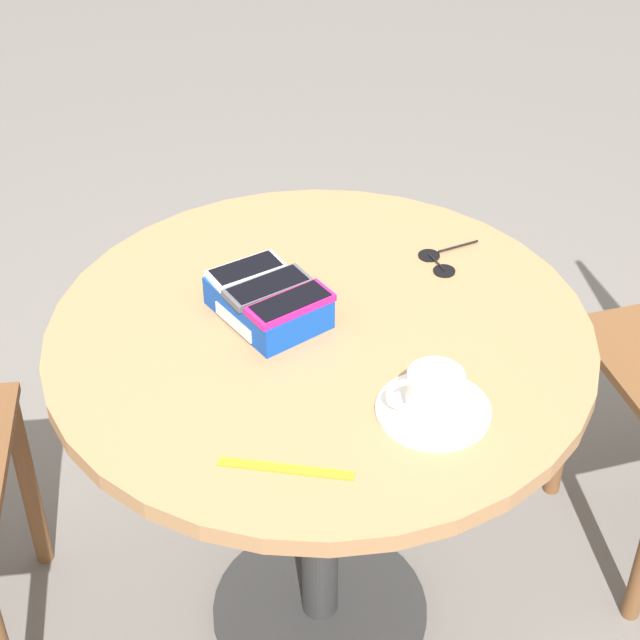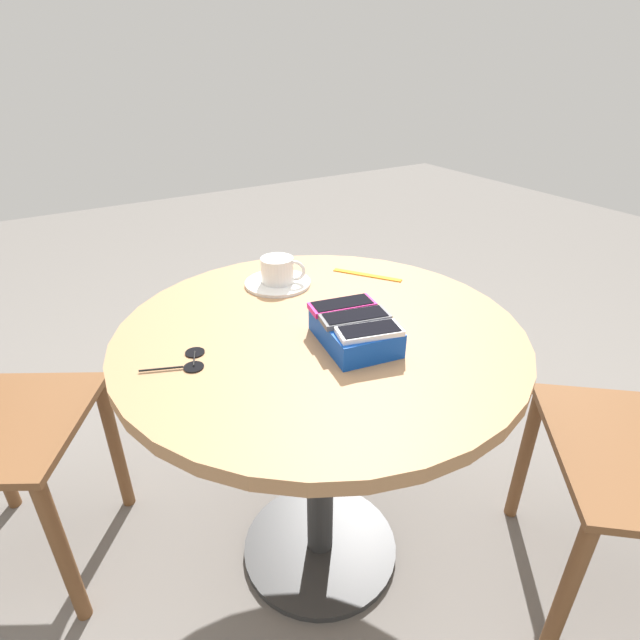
{
  "view_description": "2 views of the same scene",
  "coord_description": "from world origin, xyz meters",
  "px_view_note": "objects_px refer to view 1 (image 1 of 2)",
  "views": [
    {
      "loc": [
        0.92,
        -0.97,
        1.76
      ],
      "look_at": [
        0.0,
        0.0,
        0.74
      ],
      "focal_mm": 60.0,
      "sensor_mm": 36.0,
      "label": 1
    },
    {
      "loc": [
        -0.8,
        0.49,
        1.24
      ],
      "look_at": [
        0.0,
        0.0,
        0.74
      ],
      "focal_mm": 28.0,
      "sensor_mm": 36.0,
      "label": 2
    }
  ],
  "objects_px": {
    "saucer": "(433,410)",
    "coffee_cup": "(433,391)",
    "sunglasses": "(439,261)",
    "phone_box": "(268,303)",
    "phone_white": "(246,270)",
    "round_table": "(320,395)",
    "lanyard_strap": "(286,468)",
    "phone_gray": "(268,287)",
    "phone_magenta": "(290,304)"
  },
  "relations": [
    {
      "from": "phone_box",
      "to": "phone_gray",
      "type": "bearing_deg",
      "value": -12.27
    },
    {
      "from": "phone_white",
      "to": "lanyard_strap",
      "type": "xyz_separation_m",
      "value": [
        0.32,
        -0.23,
        -0.06
      ]
    },
    {
      "from": "phone_white",
      "to": "saucer",
      "type": "height_order",
      "value": "phone_white"
    },
    {
      "from": "saucer",
      "to": "lanyard_strap",
      "type": "relative_size",
      "value": 0.9
    },
    {
      "from": "round_table",
      "to": "saucer",
      "type": "distance_m",
      "value": 0.29
    },
    {
      "from": "phone_magenta",
      "to": "coffee_cup",
      "type": "bearing_deg",
      "value": 1.46
    },
    {
      "from": "phone_magenta",
      "to": "lanyard_strap",
      "type": "relative_size",
      "value": 0.78
    },
    {
      "from": "round_table",
      "to": "saucer",
      "type": "xyz_separation_m",
      "value": [
        0.25,
        -0.03,
        0.14
      ]
    },
    {
      "from": "saucer",
      "to": "phone_gray",
      "type": "bearing_deg",
      "value": -179.75
    },
    {
      "from": "phone_magenta",
      "to": "sunglasses",
      "type": "relative_size",
      "value": 1.11
    },
    {
      "from": "saucer",
      "to": "phone_box",
      "type": "bearing_deg",
      "value": -179.83
    },
    {
      "from": "phone_box",
      "to": "phone_magenta",
      "type": "distance_m",
      "value": 0.07
    },
    {
      "from": "phone_gray",
      "to": "coffee_cup",
      "type": "distance_m",
      "value": 0.34
    },
    {
      "from": "phone_box",
      "to": "sunglasses",
      "type": "xyz_separation_m",
      "value": [
        0.11,
        0.31,
        -0.02
      ]
    },
    {
      "from": "round_table",
      "to": "lanyard_strap",
      "type": "height_order",
      "value": "lanyard_strap"
    },
    {
      "from": "round_table",
      "to": "phone_white",
      "type": "xyz_separation_m",
      "value": [
        -0.15,
        -0.02,
        0.19
      ]
    },
    {
      "from": "lanyard_strap",
      "to": "phone_white",
      "type": "bearing_deg",
      "value": 143.98
    },
    {
      "from": "saucer",
      "to": "lanyard_strap",
      "type": "bearing_deg",
      "value": -108.04
    },
    {
      "from": "phone_box",
      "to": "phone_gray",
      "type": "height_order",
      "value": "phone_gray"
    },
    {
      "from": "round_table",
      "to": "phone_white",
      "type": "distance_m",
      "value": 0.24
    },
    {
      "from": "phone_gray",
      "to": "sunglasses",
      "type": "relative_size",
      "value": 1.12
    },
    {
      "from": "phone_white",
      "to": "lanyard_strap",
      "type": "relative_size",
      "value": 0.72
    },
    {
      "from": "round_table",
      "to": "sunglasses",
      "type": "xyz_separation_m",
      "value": [
        0.02,
        0.28,
        0.14
      ]
    },
    {
      "from": "phone_box",
      "to": "phone_gray",
      "type": "xyz_separation_m",
      "value": [
        0.0,
        -0.0,
        0.03
      ]
    },
    {
      "from": "phone_white",
      "to": "lanyard_strap",
      "type": "distance_m",
      "value": 0.4
    },
    {
      "from": "saucer",
      "to": "sunglasses",
      "type": "bearing_deg",
      "value": 127.03
    },
    {
      "from": "round_table",
      "to": "phone_white",
      "type": "height_order",
      "value": "phone_white"
    },
    {
      "from": "saucer",
      "to": "coffee_cup",
      "type": "bearing_deg",
      "value": -128.53
    },
    {
      "from": "phone_white",
      "to": "coffee_cup",
      "type": "bearing_deg",
      "value": -1.3
    },
    {
      "from": "phone_gray",
      "to": "round_table",
      "type": "bearing_deg",
      "value": 19.07
    },
    {
      "from": "phone_white",
      "to": "sunglasses",
      "type": "height_order",
      "value": "phone_white"
    },
    {
      "from": "lanyard_strap",
      "to": "phone_magenta",
      "type": "bearing_deg",
      "value": 133.24
    },
    {
      "from": "phone_white",
      "to": "coffee_cup",
      "type": "xyz_separation_m",
      "value": [
        0.4,
        -0.01,
        -0.02
      ]
    },
    {
      "from": "sunglasses",
      "to": "phone_magenta",
      "type": "bearing_deg",
      "value": -98.34
    },
    {
      "from": "phone_white",
      "to": "coffee_cup",
      "type": "height_order",
      "value": "coffee_cup"
    },
    {
      "from": "phone_box",
      "to": "phone_magenta",
      "type": "bearing_deg",
      "value": -7.67
    },
    {
      "from": "round_table",
      "to": "coffee_cup",
      "type": "xyz_separation_m",
      "value": [
        0.25,
        -0.03,
        0.18
      ]
    },
    {
      "from": "phone_box",
      "to": "round_table",
      "type": "bearing_deg",
      "value": 18.39
    },
    {
      "from": "phone_box",
      "to": "phone_gray",
      "type": "distance_m",
      "value": 0.03
    },
    {
      "from": "phone_box",
      "to": "sunglasses",
      "type": "distance_m",
      "value": 0.33
    },
    {
      "from": "phone_magenta",
      "to": "saucer",
      "type": "relative_size",
      "value": 0.87
    },
    {
      "from": "phone_white",
      "to": "saucer",
      "type": "relative_size",
      "value": 0.8
    },
    {
      "from": "round_table",
      "to": "lanyard_strap",
      "type": "xyz_separation_m",
      "value": [
        0.18,
        -0.26,
        0.14
      ]
    },
    {
      "from": "coffee_cup",
      "to": "sunglasses",
      "type": "relative_size",
      "value": 0.77
    },
    {
      "from": "phone_magenta",
      "to": "saucer",
      "type": "height_order",
      "value": "phone_magenta"
    },
    {
      "from": "saucer",
      "to": "phone_white",
      "type": "bearing_deg",
      "value": 178.99
    },
    {
      "from": "phone_box",
      "to": "lanyard_strap",
      "type": "bearing_deg",
      "value": -40.51
    },
    {
      "from": "phone_box",
      "to": "phone_gray",
      "type": "relative_size",
      "value": 1.36
    },
    {
      "from": "sunglasses",
      "to": "phone_box",
      "type": "bearing_deg",
      "value": -108.93
    },
    {
      "from": "round_table",
      "to": "phone_box",
      "type": "relative_size",
      "value": 4.35
    }
  ]
}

